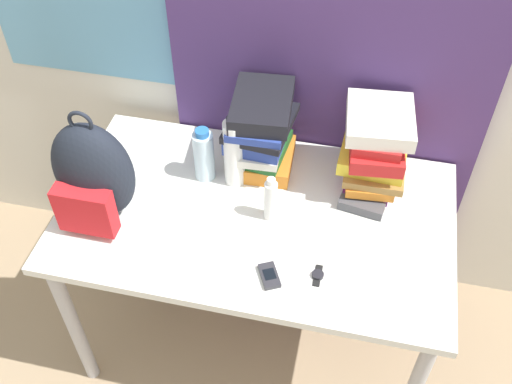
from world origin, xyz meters
name	(u,v)px	position (x,y,z in m)	size (l,w,h in m)	color
wall_back	(286,7)	(0.00, 0.85, 1.25)	(6.00, 0.06, 2.50)	silver
curtain_blue	(335,22)	(0.16, 0.80, 1.25)	(1.11, 0.04, 2.50)	#4C336B
desk	(256,230)	(0.00, 0.38, 0.67)	(1.30, 0.77, 0.76)	silver
backpack	(93,175)	(-0.50, 0.27, 0.93)	(0.26, 0.21, 0.42)	#1E232D
book_stack_left	(261,131)	(-0.03, 0.62, 0.91)	(0.23, 0.29, 0.29)	orange
book_stack_center	(375,148)	(0.35, 0.61, 0.91)	(0.23, 0.29, 0.30)	#6B2370
water_bottle	(204,155)	(-0.21, 0.52, 0.85)	(0.07, 0.07, 0.21)	silver
sports_bottle	(234,152)	(-0.10, 0.52, 0.89)	(0.07, 0.07, 0.28)	white
sunscreen_bottle	(271,200)	(0.05, 0.38, 0.84)	(0.04, 0.04, 0.18)	white
cell_phone	(269,276)	(0.10, 0.14, 0.76)	(0.09, 0.10, 0.02)	#2D2D33
sunglasses_case	(361,206)	(0.34, 0.47, 0.77)	(0.16, 0.08, 0.04)	#47474C
wristwatch	(318,275)	(0.24, 0.17, 0.76)	(0.04, 0.08, 0.01)	black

